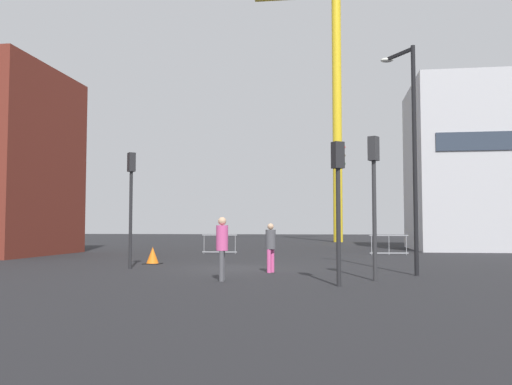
# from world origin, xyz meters

# --- Properties ---
(ground) EXTENTS (160.00, 160.00, 0.00)m
(ground) POSITION_xyz_m (0.00, 0.00, 0.00)
(ground) COLOR black
(office_block) EXTENTS (10.29, 8.54, 10.88)m
(office_block) POSITION_xyz_m (13.82, 17.54, 5.44)
(office_block) COLOR #B7B7BC
(office_block) RESTS_ON ground
(construction_crane) EXTENTS (12.85, 1.21, 25.14)m
(construction_crane) POSITION_xyz_m (3.83, 33.45, 15.80)
(construction_crane) COLOR yellow
(construction_crane) RESTS_ON ground
(streetlamp_tall) EXTENTS (1.01, 1.26, 7.38)m
(streetlamp_tall) POSITION_xyz_m (5.95, -1.91, 4.30)
(streetlamp_tall) COLOR black
(streetlamp_tall) RESTS_ON ground
(traffic_light_near) EXTENTS (0.38, 0.35, 3.77)m
(traffic_light_near) POSITION_xyz_m (3.59, -5.47, 2.55)
(traffic_light_near) COLOR #232326
(traffic_light_near) RESTS_ON ground
(traffic_light_island) EXTENTS (0.35, 0.39, 4.14)m
(traffic_light_island) POSITION_xyz_m (4.62, -3.90, 2.77)
(traffic_light_island) COLOR #2D2D30
(traffic_light_island) RESTS_ON ground
(traffic_light_far) EXTENTS (0.36, 0.37, 4.27)m
(traffic_light_far) POSITION_xyz_m (-3.94, -0.62, 2.85)
(traffic_light_far) COLOR #232326
(traffic_light_far) RESTS_ON ground
(pedestrian_walking) EXTENTS (0.34, 0.34, 1.65)m
(pedestrian_walking) POSITION_xyz_m (1.36, -1.57, 0.95)
(pedestrian_walking) COLOR #D14C8C
(pedestrian_walking) RESTS_ON ground
(pedestrian_waiting) EXTENTS (0.34, 0.34, 1.82)m
(pedestrian_waiting) POSITION_xyz_m (0.30, -4.57, 1.06)
(pedestrian_waiting) COLOR #4C4C51
(pedestrian_waiting) RESTS_ON ground
(safety_barrier_left_run) EXTENTS (1.96, 0.21, 1.08)m
(safety_barrier_left_run) POSITION_xyz_m (-2.87, 10.33, 0.56)
(safety_barrier_left_run) COLOR gray
(safety_barrier_left_run) RESTS_ON ground
(safety_barrier_right_run) EXTENTS (2.08, 0.36, 1.08)m
(safety_barrier_right_run) POSITION_xyz_m (6.42, 10.33, 0.56)
(safety_barrier_right_run) COLOR gray
(safety_barrier_right_run) RESTS_ON ground
(traffic_cone_by_barrier) EXTENTS (0.68, 0.68, 0.69)m
(traffic_cone_by_barrier) POSITION_xyz_m (-3.91, 1.85, 0.32)
(traffic_cone_by_barrier) COLOR black
(traffic_cone_by_barrier) RESTS_ON ground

